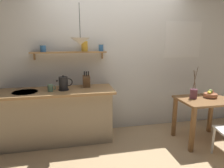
{
  "coord_description": "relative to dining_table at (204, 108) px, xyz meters",
  "views": [
    {
      "loc": [
        -0.74,
        -2.83,
        1.66
      ],
      "look_at": [
        -0.1,
        0.25,
        0.95
      ],
      "focal_mm": 31.52,
      "sensor_mm": 36.0,
      "label": 1
    }
  ],
  "objects": [
    {
      "name": "dining_table",
      "position": [
        0.0,
        0.0,
        0.0
      ],
      "size": [
        0.81,
        0.63,
        0.73
      ],
      "color": "brown",
      "rests_on": "ground_plane"
    },
    {
      "name": "twig_vase",
      "position": [
        -0.16,
        0.07,
        0.23
      ],
      "size": [
        0.11,
        0.11,
        0.52
      ],
      "color": "brown",
      "rests_on": "dining_table"
    },
    {
      "name": "electric_kettle",
      "position": [
        -2.2,
        0.45,
        0.4
      ],
      "size": [
        0.25,
        0.16,
        0.24
      ],
      "color": "black",
      "rests_on": "kitchen_counter"
    },
    {
      "name": "back_wall",
      "position": [
        -1.13,
        0.83,
        0.77
      ],
      "size": [
        6.8,
        0.11,
        2.7
      ],
      "color": "white",
      "rests_on": "ground_plane"
    },
    {
      "name": "wall_shelf",
      "position": [
        -2.04,
        0.67,
        0.91
      ],
      "size": [
        1.21,
        0.2,
        0.31
      ],
      "color": "tan"
    },
    {
      "name": "kitchen_counter",
      "position": [
        -2.33,
        0.49,
        -0.14
      ],
      "size": [
        1.83,
        0.63,
        0.88
      ],
      "color": "tan",
      "rests_on": "ground_plane"
    },
    {
      "name": "knife_block",
      "position": [
        -1.84,
        0.58,
        0.4
      ],
      "size": [
        0.12,
        0.15,
        0.27
      ],
      "color": "brown",
      "rests_on": "kitchen_counter"
    },
    {
      "name": "fruit_bowl",
      "position": [
        0.15,
        0.06,
        0.2
      ],
      "size": [
        0.21,
        0.21,
        0.13
      ],
      "color": "#BC704C",
      "rests_on": "dining_table"
    },
    {
      "name": "ground_plane",
      "position": [
        -1.33,
        0.18,
        -0.59
      ],
      "size": [
        14.0,
        14.0,
        0.0
      ],
      "primitive_type": "plane",
      "color": "tan"
    },
    {
      "name": "coffee_mug_by_sink",
      "position": [
        -2.4,
        0.4,
        0.35
      ],
      "size": [
        0.13,
        0.08,
        0.11
      ],
      "color": "slate",
      "rests_on": "kitchen_counter"
    },
    {
      "name": "pendant_lamp",
      "position": [
        -1.93,
        0.36,
        1.05
      ],
      "size": [
        0.29,
        0.29,
        0.59
      ],
      "color": "black"
    }
  ]
}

